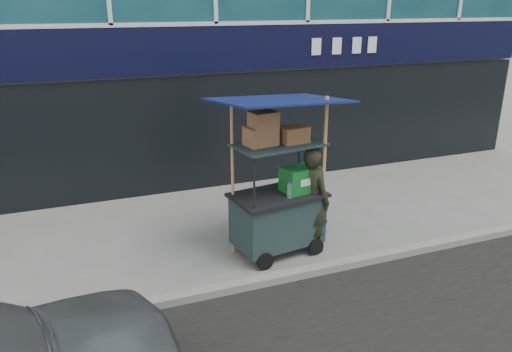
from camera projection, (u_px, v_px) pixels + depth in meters
name	position (u px, v px, depth m)	size (l,w,h in m)	color
ground	(297.00, 270.00, 7.49)	(80.00, 80.00, 0.00)	slate
curb	(303.00, 273.00, 7.29)	(80.00, 0.18, 0.12)	gray
vendor_cart	(279.00, 199.00, 7.76)	(2.08, 1.61, 2.56)	#182929
vendor_man	(313.00, 199.00, 7.86)	(0.63, 0.41, 1.72)	black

